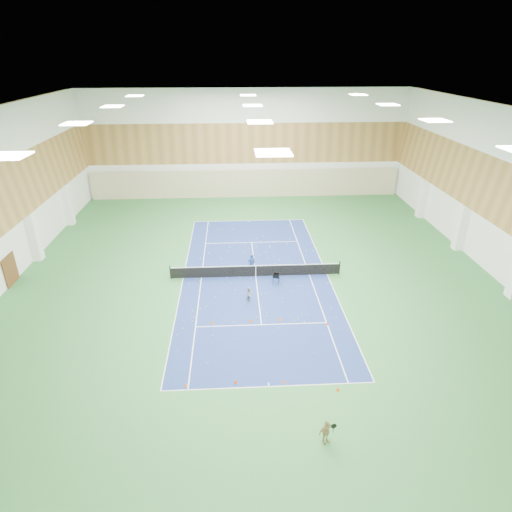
# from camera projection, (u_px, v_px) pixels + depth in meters

# --- Properties ---
(ground) EXTENTS (40.00, 40.00, 0.00)m
(ground) POSITION_uv_depth(u_px,v_px,m) (256.00, 276.00, 32.51)
(ground) COLOR #2E6C33
(ground) RESTS_ON ground
(room_shell) EXTENTS (36.00, 40.00, 12.00)m
(room_shell) POSITION_uv_depth(u_px,v_px,m) (256.00, 201.00, 29.91)
(room_shell) COLOR white
(room_shell) RESTS_ON ground
(wood_cladding) EXTENTS (36.00, 40.00, 8.00)m
(wood_cladding) POSITION_uv_depth(u_px,v_px,m) (256.00, 173.00, 29.05)
(wood_cladding) COLOR #A0733B
(wood_cladding) RESTS_ON room_shell
(ceiling_light_grid) EXTENTS (21.40, 25.40, 0.06)m
(ceiling_light_grid) POSITION_uv_depth(u_px,v_px,m) (256.00, 113.00, 27.35)
(ceiling_light_grid) COLOR white
(ceiling_light_grid) RESTS_ON room_shell
(court_surface) EXTENTS (10.97, 23.77, 0.01)m
(court_surface) POSITION_uv_depth(u_px,v_px,m) (256.00, 276.00, 32.51)
(court_surface) COLOR navy
(court_surface) RESTS_ON ground
(tennis_balls_scatter) EXTENTS (10.57, 22.77, 0.07)m
(tennis_balls_scatter) POSITION_uv_depth(u_px,v_px,m) (256.00, 276.00, 32.49)
(tennis_balls_scatter) COLOR #CEF529
(tennis_balls_scatter) RESTS_ON ground
(tennis_net) EXTENTS (12.80, 0.10, 1.10)m
(tennis_net) POSITION_uv_depth(u_px,v_px,m) (256.00, 270.00, 32.27)
(tennis_net) COLOR black
(tennis_net) RESTS_ON ground
(back_curtain) EXTENTS (35.40, 0.16, 3.20)m
(back_curtain) POSITION_uv_depth(u_px,v_px,m) (246.00, 184.00, 49.59)
(back_curtain) COLOR #C6B793
(back_curtain) RESTS_ON ground
(door_left_b) EXTENTS (0.08, 1.80, 2.20)m
(door_left_b) POSITION_uv_depth(u_px,v_px,m) (10.00, 270.00, 31.10)
(door_left_b) COLOR #593319
(door_left_b) RESTS_ON ground
(coach) EXTENTS (0.68, 0.56, 1.61)m
(coach) POSITION_uv_depth(u_px,v_px,m) (251.00, 264.00, 32.68)
(coach) COLOR navy
(coach) RESTS_ON ground
(child_court) EXTENTS (0.66, 0.66, 1.08)m
(child_court) POSITION_uv_depth(u_px,v_px,m) (249.00, 294.00, 29.04)
(child_court) COLOR gray
(child_court) RESTS_ON ground
(child_apron) EXTENTS (0.77, 0.56, 1.21)m
(child_apron) POSITION_uv_depth(u_px,v_px,m) (326.00, 431.00, 18.49)
(child_apron) COLOR tan
(child_apron) RESTS_ON ground
(ball_cart) EXTENTS (0.59, 0.59, 0.83)m
(ball_cart) POSITION_uv_depth(u_px,v_px,m) (276.00, 279.00, 31.31)
(ball_cart) COLOR black
(ball_cart) RESTS_ON ground
(cone_svc_a) EXTENTS (0.20, 0.20, 0.22)m
(cone_svc_a) POSITION_uv_depth(u_px,v_px,m) (212.00, 322.00, 26.84)
(cone_svc_a) COLOR #D65A0B
(cone_svc_a) RESTS_ON ground
(cone_svc_b) EXTENTS (0.22, 0.22, 0.24)m
(cone_svc_b) POSITION_uv_depth(u_px,v_px,m) (251.00, 320.00, 27.03)
(cone_svc_b) COLOR #DF4D0B
(cone_svc_b) RESTS_ON ground
(cone_svc_c) EXTENTS (0.22, 0.22, 0.25)m
(cone_svc_c) POSITION_uv_depth(u_px,v_px,m) (279.00, 319.00, 27.15)
(cone_svc_c) COLOR #FE520D
(cone_svc_c) RESTS_ON ground
(cone_svc_d) EXTENTS (0.20, 0.20, 0.22)m
(cone_svc_d) POSITION_uv_depth(u_px,v_px,m) (327.00, 323.00, 26.70)
(cone_svc_d) COLOR #F7530D
(cone_svc_d) RESTS_ON ground
(cone_base_a) EXTENTS (0.18, 0.18, 0.20)m
(cone_base_a) POSITION_uv_depth(u_px,v_px,m) (185.00, 385.00, 21.81)
(cone_base_a) COLOR orange
(cone_base_a) RESTS_ON ground
(cone_base_b) EXTENTS (0.21, 0.21, 0.23)m
(cone_base_b) POSITION_uv_depth(u_px,v_px,m) (236.00, 381.00, 22.02)
(cone_base_b) COLOR #F9420D
(cone_base_b) RESTS_ON ground
(cone_base_c) EXTENTS (0.18, 0.18, 0.20)m
(cone_base_c) POSITION_uv_depth(u_px,v_px,m) (284.00, 381.00, 22.07)
(cone_base_c) COLOR #EB540C
(cone_base_c) RESTS_ON ground
(cone_base_d) EXTENTS (0.20, 0.20, 0.22)m
(cone_base_d) POSITION_uv_depth(u_px,v_px,m) (338.00, 389.00, 21.53)
(cone_base_d) COLOR #FF580D
(cone_base_d) RESTS_ON ground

